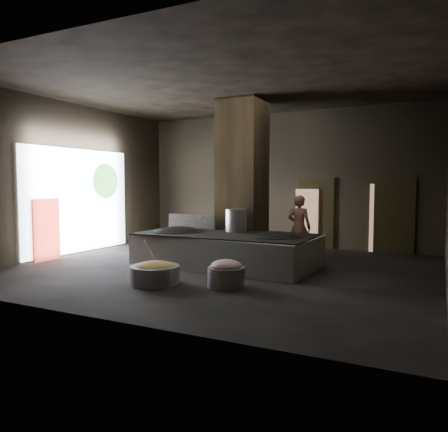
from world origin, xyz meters
The scene contains 27 objects.
floor centered at (0.00, 0.00, -0.05)m, with size 10.00×9.00×0.10m, color black.
ceiling centered at (0.00, 0.00, 4.55)m, with size 10.00×9.00×0.10m, color black.
back_wall centered at (0.00, 4.55, 2.25)m, with size 10.00×0.10×4.50m, color black.
front_wall centered at (0.00, -4.55, 2.25)m, with size 10.00×0.10×4.50m, color black.
left_wall centered at (-5.05, 0.00, 2.25)m, with size 0.10×9.00×4.50m, color black.
pillar centered at (-0.30, 1.90, 2.25)m, with size 1.20×1.20×4.50m, color black.
hearth_platform centered at (-0.10, 0.37, 0.40)m, with size 4.59×2.19×0.80m, color #B5CAB8.
platform_cap centered at (-0.10, 0.37, 0.82)m, with size 4.49×2.15×0.03m, color black.
wok_left centered at (-1.55, 0.32, 0.75)m, with size 1.45×1.45×0.40m, color black.
wok_left_rim centered at (-1.55, 0.32, 0.82)m, with size 1.48×1.48×0.05m, color black.
wok_right centered at (1.25, 0.42, 0.75)m, with size 1.35×1.35×0.38m, color black.
wok_right_rim centered at (1.25, 0.42, 0.82)m, with size 1.38×1.38×0.05m, color black.
stock_pot centered at (-0.05, 0.92, 1.13)m, with size 0.56×0.56×0.60m, color #9EA1A5.
splash_guard centered at (-1.55, 1.12, 1.03)m, with size 1.60×0.06×0.40m, color black.
cook centered at (1.36, 2.04, 0.90)m, with size 0.66×0.42×1.81m, color #915A49.
veg_basin centered at (-0.51, -2.14, 0.19)m, with size 1.04×1.04×0.38m, color slate.
veg_fill centered at (-0.51, -2.14, 0.35)m, with size 0.86×0.86×0.26m, color #92A14E.
ladle centered at (-0.66, -1.99, 0.55)m, with size 0.03×0.03×0.82m, color #9EA1A5.
meat_basin centered at (0.98, -1.76, 0.21)m, with size 0.76×0.76×0.42m, color slate.
meat_fill centered at (0.98, -1.76, 0.45)m, with size 0.63×0.63×0.24m, color #B76D7A.
doorway_near centered at (1.20, 4.45, 1.10)m, with size 1.18×0.08×2.38m, color black.
doorway_near_glow centered at (0.92, 4.35, 1.05)m, with size 0.75×0.04×1.78m, color #8C6647.
doorway_far centered at (3.60, 4.45, 1.10)m, with size 1.18×0.08×2.38m, color black.
doorway_far_glow centered at (3.33, 4.47, 1.05)m, with size 0.89×0.04×2.11m, color #8C6647.
left_opening centered at (-4.95, 0.20, 1.60)m, with size 0.04×4.20×3.10m, color white.
pavilion_sliver centered at (-4.88, -1.10, 0.85)m, with size 0.05×0.90×1.70m, color maroon.
tree_silhouette centered at (-4.85, 1.30, 2.20)m, with size 0.28×1.10×1.10m, color #194714.
Camera 1 is at (4.85, -9.63, 2.11)m, focal length 35.00 mm.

